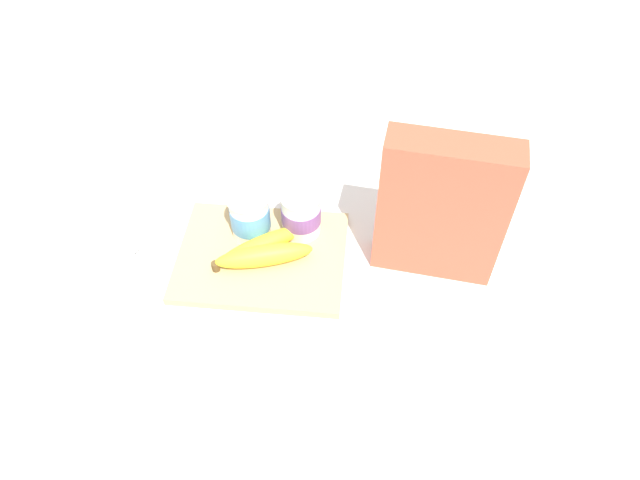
% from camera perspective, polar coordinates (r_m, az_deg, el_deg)
% --- Properties ---
extents(ground_plane, '(2.40, 2.40, 0.00)m').
position_cam_1_polar(ground_plane, '(1.05, -5.68, -1.89)').
color(ground_plane, silver).
extents(cutting_board, '(0.30, 0.23, 0.02)m').
position_cam_1_polar(cutting_board, '(1.05, -5.72, -1.63)').
color(cutting_board, tan).
rests_on(cutting_board, ground_plane).
extents(cereal_box, '(0.21, 0.09, 0.27)m').
position_cam_1_polar(cereal_box, '(0.96, 11.77, 2.94)').
color(cereal_box, '#D85138').
rests_on(cereal_box, ground_plane).
extents(yogurt_cup_front, '(0.08, 0.08, 0.09)m').
position_cam_1_polar(yogurt_cup_front, '(1.04, -6.85, 2.39)').
color(yogurt_cup_front, white).
rests_on(yogurt_cup_front, cutting_board).
extents(yogurt_cup_back, '(0.07, 0.07, 0.09)m').
position_cam_1_polar(yogurt_cup_back, '(1.04, -1.86, 2.65)').
color(yogurt_cup_back, white).
rests_on(yogurt_cup_back, cutting_board).
extents(banana_bunch, '(0.18, 0.13, 0.04)m').
position_cam_1_polar(banana_bunch, '(1.02, -5.74, -1.09)').
color(banana_bunch, yellow).
rests_on(banana_bunch, cutting_board).
extents(spoon, '(0.02, 0.13, 0.01)m').
position_cam_1_polar(spoon, '(1.09, -18.29, -1.98)').
color(spoon, silver).
rests_on(spoon, ground_plane).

